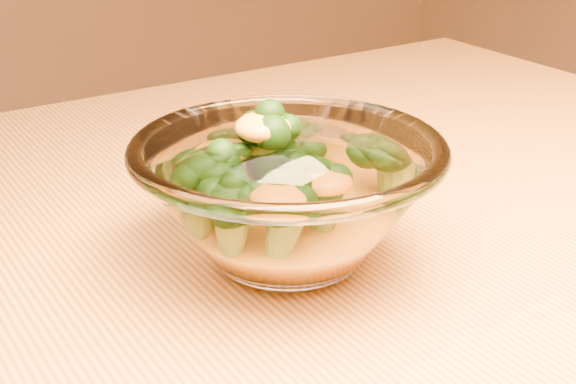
% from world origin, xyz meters
% --- Properties ---
extents(glass_bowl, '(0.19, 0.19, 0.08)m').
position_xyz_m(glass_bowl, '(0.10, 0.00, 0.79)').
color(glass_bowl, white).
rests_on(glass_bowl, table).
extents(cheese_sauce, '(0.10, 0.10, 0.03)m').
position_xyz_m(cheese_sauce, '(0.10, 0.00, 0.78)').
color(cheese_sauce, orange).
rests_on(cheese_sauce, glass_bowl).
extents(broccoli_heap, '(0.14, 0.12, 0.08)m').
position_xyz_m(broccoli_heap, '(0.09, 0.01, 0.81)').
color(broccoli_heap, black).
rests_on(broccoli_heap, cheese_sauce).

